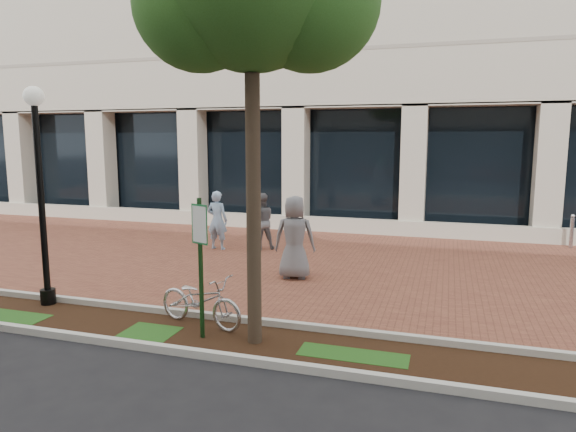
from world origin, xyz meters
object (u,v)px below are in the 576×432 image
(pedestrian_left, at_px, (217,220))
(bollard, at_px, (572,231))
(parking_sign, at_px, (200,250))
(pedestrian_mid, at_px, (261,221))
(lamppost, at_px, (40,184))
(locked_bicycle, at_px, (201,300))
(pedestrian_right, at_px, (295,237))

(pedestrian_left, height_order, bollard, pedestrian_left)
(parking_sign, distance_m, pedestrian_mid, 6.72)
(lamppost, relative_size, locked_bicycle, 2.41)
(pedestrian_left, relative_size, pedestrian_mid, 1.04)
(pedestrian_left, relative_size, pedestrian_right, 0.89)
(bollard, bearing_deg, pedestrian_mid, -161.80)
(pedestrian_left, xyz_separation_m, pedestrian_mid, (1.19, 0.37, -0.03))
(pedestrian_mid, height_order, pedestrian_right, pedestrian_right)
(parking_sign, distance_m, bollard, 11.76)
(pedestrian_mid, bearing_deg, parking_sign, 70.54)
(pedestrian_left, bearing_deg, parking_sign, 115.56)
(pedestrian_mid, xyz_separation_m, pedestrian_right, (1.80, -2.69, 0.14))
(lamppost, bearing_deg, pedestrian_right, 38.69)
(parking_sign, xyz_separation_m, locked_bicycle, (-0.28, 0.51, -1.00))
(locked_bicycle, xyz_separation_m, pedestrian_left, (-2.33, 5.65, 0.40))
(bollard, bearing_deg, pedestrian_right, -140.70)
(pedestrian_left, distance_m, bollard, 10.21)
(pedestrian_left, bearing_deg, pedestrian_right, 144.85)
(parking_sign, bearing_deg, pedestrian_left, 134.32)
(locked_bicycle, relative_size, pedestrian_left, 1.01)
(locked_bicycle, bearing_deg, pedestrian_left, 35.96)
(locked_bicycle, height_order, pedestrian_left, pedestrian_left)
(locked_bicycle, relative_size, bollard, 1.69)
(pedestrian_right, bearing_deg, bollard, -151.33)
(locked_bicycle, xyz_separation_m, bollard, (7.37, 8.82, 0.06))
(parking_sign, bearing_deg, bollard, 74.13)
(pedestrian_right, bearing_deg, lamppost, 28.07)
(parking_sign, height_order, pedestrian_right, parking_sign)
(pedestrian_mid, distance_m, bollard, 8.97)
(pedestrian_left, distance_m, pedestrian_right, 3.79)
(lamppost, distance_m, pedestrian_left, 5.78)
(locked_bicycle, xyz_separation_m, pedestrian_mid, (-1.14, 6.02, 0.36))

